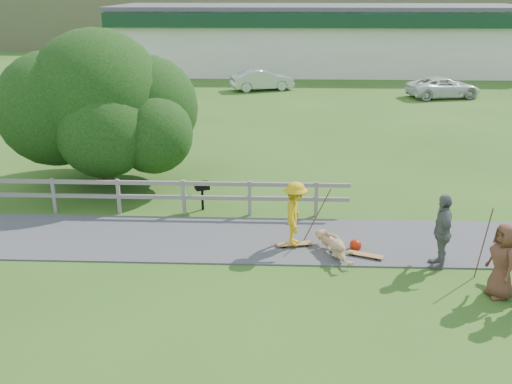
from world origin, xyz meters
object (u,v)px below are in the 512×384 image
car_silver (262,80)px  tree (101,126)px  spectator_c (502,261)px  skater_fallen (334,245)px  bbq (202,196)px  car_white (444,87)px  skater_rider (295,217)px  spectator_b (442,231)px

car_silver → tree: bearing=147.5°
spectator_c → car_silver: 27.22m
skater_fallen → bbq: (-3.81, 3.07, 0.15)m
car_white → spectator_c: bearing=154.6°
skater_rider → skater_fallen: (1.01, -0.47, -0.56)m
spectator_b → car_white: (6.16, 22.90, -0.33)m
car_white → tree: bearing=122.6°
car_white → tree: size_ratio=0.61×
tree → bbq: (3.79, -2.49, -1.59)m
skater_fallen → car_silver: car_silver is taller
skater_rider → car_white: bearing=-20.2°
spectator_b → skater_rider: bearing=-101.7°
skater_fallen → spectator_c: (3.51, -1.88, 0.57)m
car_silver → car_white: size_ratio=0.91×
spectator_c → skater_rider: bearing=-127.3°
skater_rider → car_white: size_ratio=0.38×
spectator_c → bbq: size_ratio=1.95×
skater_fallen → tree: size_ratio=0.23×
skater_rider → bbq: 3.84m
car_silver → skater_fallen: bearing=168.2°
spectator_c → bbq: bearing=-133.8°
skater_fallen → tree: bearing=122.0°
spectator_c → tree: 13.41m
skater_fallen → tree: (-7.59, 5.56, 1.73)m
skater_fallen → bbq: bearing=119.4°
spectator_b → car_silver: bearing=-165.2°
skater_fallen → car_silver: size_ratio=0.40×
spectator_c → bbq: spectator_c is taller
skater_rider → spectator_c: bearing=-113.8°
skater_rider → tree: size_ratio=0.24×
car_silver → tree: tree is taller
spectator_b → car_white: bearing=168.1°
car_white → bbq: bearing=133.8°
skater_rider → spectator_b: bearing=-101.2°
spectator_c → tree: bearing=-133.6°
car_white → skater_fallen: bearing=145.4°
spectator_c → tree: size_ratio=0.24×
skater_rider → car_silver: size_ratio=0.42×
spectator_b → car_silver: size_ratio=0.46×
car_silver → skater_rider: bearing=166.0°
tree → spectator_b: bearing=-30.7°
tree → bbq: tree is taller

